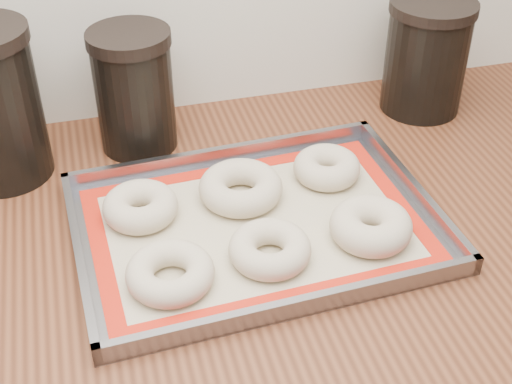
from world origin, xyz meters
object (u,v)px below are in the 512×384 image
object	(u,v)px
bagel_front_left	(170,273)
bagel_back_mid	(241,188)
bagel_back_right	(327,167)
canister_mid	(134,90)
bagel_front_right	(371,226)
bagel_back_left	(140,207)
baking_tray	(256,225)
bagel_front_mid	(270,249)
canister_right	(426,56)

from	to	relation	value
bagel_front_left	bagel_back_mid	xyz separation A→B (m)	(0.12, 0.14, 0.00)
bagel_back_right	canister_mid	distance (m)	0.30
bagel_front_left	canister_mid	xyz separation A→B (m)	(0.01, 0.32, 0.07)
bagel_front_left	bagel_back_right	distance (m)	0.29
bagel_front_right	bagel_back_left	distance (m)	0.30
baking_tray	bagel_front_mid	world-z (taller)	bagel_front_mid
baking_tray	bagel_back_left	size ratio (longest dim) A/B	4.82
bagel_back_mid	canister_mid	distance (m)	0.22
bagel_front_right	bagel_front_left	bearing A→B (deg)	-176.60
bagel_front_mid	canister_right	size ratio (longest dim) A/B	0.56
bagel_front_left	bagel_back_right	xyz separation A→B (m)	(0.25, 0.15, 0.00)
baking_tray	bagel_front_mid	size ratio (longest dim) A/B	4.71
baking_tray	bagel_back_left	world-z (taller)	bagel_back_left
bagel_front_left	canister_mid	distance (m)	0.33
bagel_back_left	canister_mid	xyz separation A→B (m)	(0.02, 0.19, 0.07)
bagel_back_mid	bagel_back_right	world-z (taller)	bagel_back_mid
bagel_back_right	canister_right	size ratio (longest dim) A/B	0.52
bagel_back_left	bagel_front_right	bearing A→B (deg)	-23.26
bagel_back_left	bagel_back_mid	size ratio (longest dim) A/B	0.87
bagel_back_left	bagel_front_mid	bearing A→B (deg)	-41.24
baking_tray	canister_right	bearing A→B (deg)	34.57
bagel_front_left	bagel_back_mid	world-z (taller)	bagel_back_mid
bagel_back_mid	bagel_back_right	bearing A→B (deg)	7.05
bagel_back_mid	baking_tray	bearing A→B (deg)	-85.82
bagel_front_right	bagel_back_right	world-z (taller)	bagel_front_right
bagel_back_right	canister_right	xyz separation A→B (m)	(0.22, 0.16, 0.07)
bagel_back_left	canister_mid	bearing A→B (deg)	82.95
bagel_front_left	bagel_back_right	world-z (taller)	bagel_back_right
bagel_back_right	canister_mid	world-z (taller)	canister_mid
baking_tray	canister_right	distance (m)	0.42
bagel_front_left	bagel_back_left	world-z (taller)	bagel_back_left
bagel_front_right	baking_tray	bearing A→B (deg)	155.40
baking_tray	bagel_back_right	distance (m)	0.15
bagel_front_right	canister_mid	world-z (taller)	canister_mid
bagel_back_mid	canister_mid	world-z (taller)	canister_mid
bagel_front_mid	bagel_back_mid	size ratio (longest dim) A/B	0.89
baking_tray	bagel_back_mid	distance (m)	0.06
bagel_front_mid	bagel_back_right	xyz separation A→B (m)	(0.12, 0.14, 0.00)
bagel_back_left	canister_right	distance (m)	0.52
bagel_front_right	bagel_front_mid	bearing A→B (deg)	-177.70
baking_tray	bagel_front_left	distance (m)	0.15
baking_tray	canister_mid	xyz separation A→B (m)	(-0.12, 0.24, 0.09)
baking_tray	bagel_front_left	size ratio (longest dim) A/B	4.55
bagel_front_right	canister_mid	bearing A→B (deg)	129.53
bagel_front_right	bagel_back_mid	distance (m)	0.18
bagel_back_left	bagel_back_right	bearing A→B (deg)	4.65
bagel_front_mid	bagel_back_right	bearing A→B (deg)	49.19
bagel_front_left	bagel_front_right	world-z (taller)	bagel_front_right
bagel_front_left	canister_mid	size ratio (longest dim) A/B	0.57
bagel_front_mid	bagel_back_left	world-z (taller)	bagel_back_left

